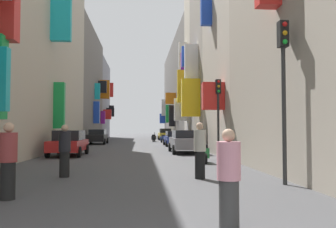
{
  "coord_description": "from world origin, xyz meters",
  "views": [
    {
      "loc": [
        0.58,
        -2.13,
        1.58
      ],
      "look_at": [
        2.83,
        25.4,
        2.76
      ],
      "focal_mm": 36.1,
      "sensor_mm": 36.0,
      "label": 1
    }
  ],
  "objects_px": {
    "traffic_light_near_corner": "(284,74)",
    "scooter_silver": "(174,142)",
    "scooter_black": "(154,138)",
    "traffic_light_far_corner": "(218,104)",
    "parked_car_black": "(98,136)",
    "pedestrian_near_right": "(65,151)",
    "pedestrian_crossing": "(229,179)",
    "pedestrian_near_left": "(8,161)",
    "scooter_green": "(202,153)",
    "parked_car_red": "(69,142)",
    "pedestrian_mid_street": "(200,150)",
    "parked_car_yellow": "(165,134)",
    "parked_car_blue": "(175,138)",
    "parked_car_grey": "(186,141)",
    "scooter_blue": "(163,138)"
  },
  "relations": [
    {
      "from": "scooter_green",
      "to": "traffic_light_far_corner",
      "type": "bearing_deg",
      "value": 57.07
    },
    {
      "from": "scooter_black",
      "to": "traffic_light_near_corner",
      "type": "height_order",
      "value": "traffic_light_near_corner"
    },
    {
      "from": "scooter_blue",
      "to": "pedestrian_near_right",
      "type": "height_order",
      "value": "pedestrian_near_right"
    },
    {
      "from": "parked_car_grey",
      "to": "traffic_light_near_corner",
      "type": "xyz_separation_m",
      "value": [
        1.14,
        -12.43,
        2.37
      ]
    },
    {
      "from": "traffic_light_near_corner",
      "to": "scooter_silver",
      "type": "bearing_deg",
      "value": 94.53
    },
    {
      "from": "parked_car_black",
      "to": "traffic_light_far_corner",
      "type": "height_order",
      "value": "traffic_light_far_corner"
    },
    {
      "from": "parked_car_blue",
      "to": "scooter_green",
      "type": "xyz_separation_m",
      "value": [
        -0.26,
        -14.98,
        -0.25
      ]
    },
    {
      "from": "pedestrian_crossing",
      "to": "traffic_light_near_corner",
      "type": "height_order",
      "value": "traffic_light_near_corner"
    },
    {
      "from": "scooter_black",
      "to": "pedestrian_mid_street",
      "type": "relative_size",
      "value": 1.02
    },
    {
      "from": "traffic_light_near_corner",
      "to": "pedestrian_near_right",
      "type": "bearing_deg",
      "value": 162.76
    },
    {
      "from": "scooter_green",
      "to": "pedestrian_near_right",
      "type": "distance_m",
      "value": 6.79
    },
    {
      "from": "parked_car_blue",
      "to": "scooter_green",
      "type": "distance_m",
      "value": 14.98
    },
    {
      "from": "parked_car_blue",
      "to": "scooter_silver",
      "type": "xyz_separation_m",
      "value": [
        -0.44,
        -3.77,
        -0.25
      ]
    },
    {
      "from": "scooter_silver",
      "to": "scooter_green",
      "type": "relative_size",
      "value": 1.0
    },
    {
      "from": "parked_car_red",
      "to": "pedestrian_near_right",
      "type": "xyz_separation_m",
      "value": [
        1.69,
        -8.81,
        0.09
      ]
    },
    {
      "from": "parked_car_black",
      "to": "parked_car_red",
      "type": "bearing_deg",
      "value": -89.24
    },
    {
      "from": "parked_car_blue",
      "to": "pedestrian_crossing",
      "type": "relative_size",
      "value": 2.79
    },
    {
      "from": "scooter_silver",
      "to": "pedestrian_crossing",
      "type": "relative_size",
      "value": 1.18
    },
    {
      "from": "scooter_green",
      "to": "pedestrian_mid_street",
      "type": "relative_size",
      "value": 1.05
    },
    {
      "from": "parked_car_grey",
      "to": "parked_car_black",
      "type": "relative_size",
      "value": 0.96
    },
    {
      "from": "scooter_black",
      "to": "scooter_blue",
      "type": "relative_size",
      "value": 1.01
    },
    {
      "from": "pedestrian_crossing",
      "to": "scooter_silver",
      "type": "bearing_deg",
      "value": 86.59
    },
    {
      "from": "scooter_black",
      "to": "parked_car_red",
      "type": "bearing_deg",
      "value": -105.99
    },
    {
      "from": "parked_car_grey",
      "to": "traffic_light_near_corner",
      "type": "relative_size",
      "value": 0.91
    },
    {
      "from": "scooter_green",
      "to": "traffic_light_near_corner",
      "type": "height_order",
      "value": "traffic_light_near_corner"
    },
    {
      "from": "parked_car_yellow",
      "to": "pedestrian_mid_street",
      "type": "height_order",
      "value": "pedestrian_mid_street"
    },
    {
      "from": "parked_car_grey",
      "to": "pedestrian_mid_street",
      "type": "height_order",
      "value": "pedestrian_mid_street"
    },
    {
      "from": "scooter_black",
      "to": "pedestrian_near_left",
      "type": "bearing_deg",
      "value": -97.98
    },
    {
      "from": "scooter_silver",
      "to": "pedestrian_near_right",
      "type": "relative_size",
      "value": 1.09
    },
    {
      "from": "scooter_green",
      "to": "pedestrian_near_left",
      "type": "relative_size",
      "value": 1.08
    },
    {
      "from": "parked_car_grey",
      "to": "scooter_silver",
      "type": "xyz_separation_m",
      "value": [
        -0.24,
        5.01,
        -0.31
      ]
    },
    {
      "from": "parked_car_blue",
      "to": "scooter_blue",
      "type": "distance_m",
      "value": 7.63
    },
    {
      "from": "pedestrian_near_right",
      "to": "pedestrian_near_left",
      "type": "bearing_deg",
      "value": -97.8
    },
    {
      "from": "parked_car_yellow",
      "to": "parked_car_black",
      "type": "height_order",
      "value": "parked_car_yellow"
    },
    {
      "from": "parked_car_black",
      "to": "pedestrian_near_right",
      "type": "relative_size",
      "value": 2.58
    },
    {
      "from": "parked_car_blue",
      "to": "scooter_silver",
      "type": "distance_m",
      "value": 3.8
    },
    {
      "from": "parked_car_blue",
      "to": "parked_car_black",
      "type": "xyz_separation_m",
      "value": [
        -7.47,
        4.33,
        0.06
      ]
    },
    {
      "from": "scooter_green",
      "to": "pedestrian_near_left",
      "type": "height_order",
      "value": "pedestrian_near_left"
    },
    {
      "from": "scooter_black",
      "to": "traffic_light_far_corner",
      "type": "height_order",
      "value": "traffic_light_far_corner"
    },
    {
      "from": "scooter_black",
      "to": "scooter_green",
      "type": "bearing_deg",
      "value": -87.08
    },
    {
      "from": "parked_car_black",
      "to": "scooter_green",
      "type": "xyz_separation_m",
      "value": [
        7.21,
        -19.3,
        -0.31
      ]
    },
    {
      "from": "scooter_black",
      "to": "traffic_light_far_corner",
      "type": "xyz_separation_m",
      "value": [
        2.45,
        -22.85,
        2.37
      ]
    },
    {
      "from": "parked_car_red",
      "to": "parked_car_yellow",
      "type": "height_order",
      "value": "parked_car_yellow"
    },
    {
      "from": "scooter_green",
      "to": "traffic_light_far_corner",
      "type": "xyz_separation_m",
      "value": [
        1.19,
        1.84,
        2.37
      ]
    },
    {
      "from": "parked_car_black",
      "to": "pedestrian_near_left",
      "type": "distance_m",
      "value": 27.0
    },
    {
      "from": "pedestrian_near_right",
      "to": "traffic_light_far_corner",
      "type": "relative_size",
      "value": 0.41
    },
    {
      "from": "parked_car_blue",
      "to": "pedestrian_near_right",
      "type": "distance_m",
      "value": 19.98
    },
    {
      "from": "scooter_blue",
      "to": "traffic_light_far_corner",
      "type": "relative_size",
      "value": 0.43
    },
    {
      "from": "pedestrian_near_left",
      "to": "pedestrian_near_right",
      "type": "bearing_deg",
      "value": 82.2
    },
    {
      "from": "parked_car_black",
      "to": "pedestrian_crossing",
      "type": "xyz_separation_m",
      "value": [
        5.75,
        -29.48,
        0.01
      ]
    }
  ]
}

